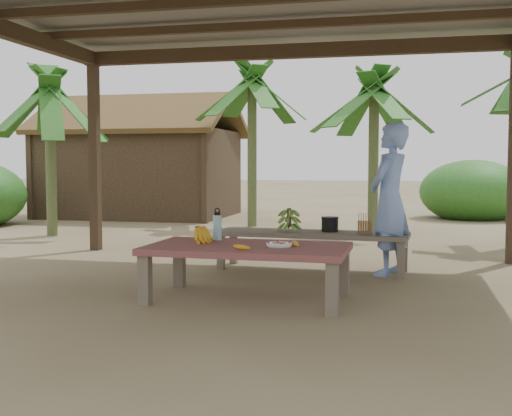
% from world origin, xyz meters
% --- Properties ---
extents(ground, '(80.00, 80.00, 0.00)m').
position_xyz_m(ground, '(0.00, 0.00, 0.00)').
color(ground, brown).
rests_on(ground, ground).
extents(pavilion, '(6.60, 5.60, 2.95)m').
position_xyz_m(pavilion, '(-0.01, -0.01, 2.78)').
color(pavilion, black).
rests_on(pavilion, ground).
extents(work_table, '(1.82, 1.03, 0.50)m').
position_xyz_m(work_table, '(0.12, -0.49, 0.43)').
color(work_table, brown).
rests_on(work_table, ground).
extents(bench, '(2.24, 0.75, 0.45)m').
position_xyz_m(bench, '(0.46, 1.23, 0.39)').
color(bench, brown).
rests_on(bench, ground).
extents(ripe_banana_bunch, '(0.29, 0.26, 0.17)m').
position_xyz_m(ripe_banana_bunch, '(-0.39, -0.39, 0.58)').
color(ripe_banana_bunch, gold).
rests_on(ripe_banana_bunch, work_table).
extents(plate, '(0.23, 0.23, 0.04)m').
position_xyz_m(plate, '(0.42, -0.52, 0.52)').
color(plate, white).
rests_on(plate, work_table).
extents(loose_banana_front, '(0.16, 0.06, 0.04)m').
position_xyz_m(loose_banana_front, '(0.14, -0.79, 0.52)').
color(loose_banana_front, gold).
rests_on(loose_banana_front, work_table).
extents(loose_banana_side, '(0.10, 0.15, 0.04)m').
position_xyz_m(loose_banana_side, '(0.55, -0.45, 0.52)').
color(loose_banana_side, gold).
rests_on(loose_banana_side, work_table).
extents(water_flask, '(0.08, 0.08, 0.31)m').
position_xyz_m(water_flask, '(-0.26, -0.16, 0.63)').
color(water_flask, '#3CACBC').
rests_on(water_flask, work_table).
extents(green_banana_stalk, '(0.26, 0.26, 0.28)m').
position_xyz_m(green_banana_stalk, '(0.19, 1.25, 0.59)').
color(green_banana_stalk, '#598C2D').
rests_on(green_banana_stalk, bench).
extents(cooking_pot, '(0.19, 0.19, 0.16)m').
position_xyz_m(cooking_pot, '(0.66, 1.31, 0.53)').
color(cooking_pot, black).
rests_on(cooking_pot, bench).
extents(skewer_rack, '(0.18, 0.09, 0.24)m').
position_xyz_m(skewer_rack, '(1.07, 1.14, 0.57)').
color(skewer_rack, '#A57F47').
rests_on(skewer_rack, bench).
extents(woman, '(0.61, 0.72, 1.69)m').
position_xyz_m(woman, '(1.34, 1.13, 0.84)').
color(woman, '#7E9DEE').
rests_on(woman, ground).
extents(hut, '(4.40, 3.43, 2.85)m').
position_xyz_m(hut, '(-4.50, 8.00, 1.10)').
color(hut, black).
rests_on(hut, ground).
extents(banana_plant_n, '(1.80, 1.80, 2.80)m').
position_xyz_m(banana_plant_n, '(0.96, 5.50, 2.32)').
color(banana_plant_n, '#596638').
rests_on(banana_plant_n, ground).
extents(banana_plant_nw, '(1.80, 1.80, 3.10)m').
position_xyz_m(banana_plant_nw, '(-1.41, 6.14, 2.62)').
color(banana_plant_nw, '#596638').
rests_on(banana_plant_nw, ground).
extents(banana_plant_w, '(1.80, 1.80, 2.71)m').
position_xyz_m(banana_plant_w, '(-4.39, 3.81, 2.23)').
color(banana_plant_w, '#596638').
rests_on(banana_plant_w, ground).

